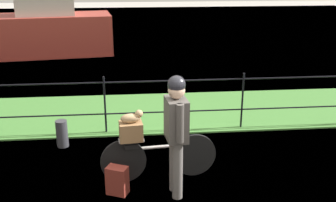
{
  "coord_description": "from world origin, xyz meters",
  "views": [
    {
      "loc": [
        -0.79,
        -4.61,
        2.99
      ],
      "look_at": [
        -0.21,
        1.45,
        0.9
      ],
      "focal_mm": 42.53,
      "sensor_mm": 36.0,
      "label": 1
    }
  ],
  "objects_px": {
    "backpack_on_paving": "(117,180)",
    "terrier_dog": "(132,117)",
    "mooring_bollard": "(62,134)",
    "cyclist_person": "(176,126)",
    "wooden_crate": "(131,131)",
    "moored_boat_near": "(48,28)",
    "bicycle_main": "(158,157)"
  },
  "relations": [
    {
      "from": "cyclist_person",
      "to": "backpack_on_paving",
      "type": "relative_size",
      "value": 4.21
    },
    {
      "from": "backpack_on_paving",
      "to": "moored_boat_near",
      "type": "height_order",
      "value": "moored_boat_near"
    },
    {
      "from": "wooden_crate",
      "to": "mooring_bollard",
      "type": "distance_m",
      "value": 1.84
    },
    {
      "from": "terrier_dog",
      "to": "cyclist_person",
      "type": "relative_size",
      "value": 0.19
    },
    {
      "from": "bicycle_main",
      "to": "terrier_dog",
      "type": "distance_m",
      "value": 0.74
    },
    {
      "from": "backpack_on_paving",
      "to": "mooring_bollard",
      "type": "relative_size",
      "value": 0.84
    },
    {
      "from": "terrier_dog",
      "to": "moored_boat_near",
      "type": "bearing_deg",
      "value": 107.3
    },
    {
      "from": "cyclist_person",
      "to": "backpack_on_paving",
      "type": "xyz_separation_m",
      "value": [
        -0.8,
        0.08,
        -0.8
      ]
    },
    {
      "from": "cyclist_person",
      "to": "terrier_dog",
      "type": "bearing_deg",
      "value": 144.83
    },
    {
      "from": "backpack_on_paving",
      "to": "terrier_dog",
      "type": "bearing_deg",
      "value": -101.32
    },
    {
      "from": "cyclist_person",
      "to": "backpack_on_paving",
      "type": "height_order",
      "value": "cyclist_person"
    },
    {
      "from": "mooring_bollard",
      "to": "moored_boat_near",
      "type": "distance_m",
      "value": 7.93
    },
    {
      "from": "wooden_crate",
      "to": "mooring_bollard",
      "type": "relative_size",
      "value": 0.68
    },
    {
      "from": "terrier_dog",
      "to": "wooden_crate",
      "type": "bearing_deg",
      "value": -174.62
    },
    {
      "from": "wooden_crate",
      "to": "terrier_dog",
      "type": "xyz_separation_m",
      "value": [
        0.02,
        0.0,
        0.21
      ]
    },
    {
      "from": "mooring_bollard",
      "to": "backpack_on_paving",
      "type": "bearing_deg",
      "value": -58.53
    },
    {
      "from": "terrier_dog",
      "to": "backpack_on_paving",
      "type": "xyz_separation_m",
      "value": [
        -0.23,
        -0.32,
        -0.79
      ]
    },
    {
      "from": "backpack_on_paving",
      "to": "mooring_bollard",
      "type": "xyz_separation_m",
      "value": [
        -0.98,
        1.61,
        0.04
      ]
    },
    {
      "from": "bicycle_main",
      "to": "moored_boat_near",
      "type": "xyz_separation_m",
      "value": [
        -3.17,
        8.99,
        0.58
      ]
    },
    {
      "from": "bicycle_main",
      "to": "moored_boat_near",
      "type": "bearing_deg",
      "value": 109.4
    },
    {
      "from": "wooden_crate",
      "to": "mooring_bollard",
      "type": "height_order",
      "value": "wooden_crate"
    },
    {
      "from": "terrier_dog",
      "to": "backpack_on_paving",
      "type": "bearing_deg",
      "value": -125.79
    },
    {
      "from": "bicycle_main",
      "to": "moored_boat_near",
      "type": "distance_m",
      "value": 9.55
    },
    {
      "from": "terrier_dog",
      "to": "cyclist_person",
      "type": "height_order",
      "value": "cyclist_person"
    },
    {
      "from": "mooring_bollard",
      "to": "wooden_crate",
      "type": "bearing_deg",
      "value": -47.27
    },
    {
      "from": "terrier_dog",
      "to": "cyclist_person",
      "type": "xyz_separation_m",
      "value": [
        0.57,
        -0.4,
        0.01
      ]
    },
    {
      "from": "terrier_dog",
      "to": "mooring_bollard",
      "type": "height_order",
      "value": "terrier_dog"
    },
    {
      "from": "cyclist_person",
      "to": "moored_boat_near",
      "type": "height_order",
      "value": "moored_boat_near"
    },
    {
      "from": "wooden_crate",
      "to": "moored_boat_near",
      "type": "bearing_deg",
      "value": 107.15
    },
    {
      "from": "wooden_crate",
      "to": "mooring_bollard",
      "type": "xyz_separation_m",
      "value": [
        -1.19,
        1.29,
        -0.55
      ]
    },
    {
      "from": "cyclist_person",
      "to": "mooring_bollard",
      "type": "height_order",
      "value": "cyclist_person"
    },
    {
      "from": "bicycle_main",
      "to": "cyclist_person",
      "type": "distance_m",
      "value": 0.81
    }
  ]
}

